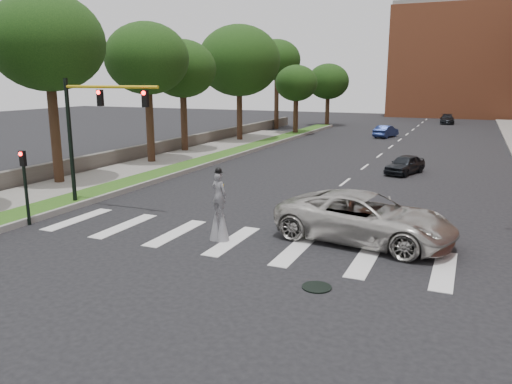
% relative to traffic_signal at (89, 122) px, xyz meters
% --- Properties ---
extents(ground_plane, '(160.00, 160.00, 0.00)m').
position_rel_traffic_signal_xyz_m(ground_plane, '(9.78, -3.00, -4.15)').
color(ground_plane, black).
rests_on(ground_plane, ground).
extents(grass_median, '(2.00, 60.00, 0.25)m').
position_rel_traffic_signal_xyz_m(grass_median, '(-1.72, 17.00, -4.03)').
color(grass_median, '#275117').
rests_on(grass_median, ground).
extents(median_curb, '(0.20, 60.00, 0.28)m').
position_rel_traffic_signal_xyz_m(median_curb, '(-0.67, 17.00, -4.01)').
color(median_curb, gray).
rests_on(median_curb, ground).
extents(sidewalk_left, '(4.00, 60.00, 0.18)m').
position_rel_traffic_signal_xyz_m(sidewalk_left, '(-4.72, 7.00, -4.06)').
color(sidewalk_left, gray).
rests_on(sidewalk_left, ground).
extents(stone_wall, '(0.50, 56.00, 1.10)m').
position_rel_traffic_signal_xyz_m(stone_wall, '(-7.22, 19.00, -3.60)').
color(stone_wall, '#524D46').
rests_on(stone_wall, ground).
extents(manhole, '(0.90, 0.90, 0.04)m').
position_rel_traffic_signal_xyz_m(manhole, '(12.78, -5.00, -4.13)').
color(manhole, black).
rests_on(manhole, ground).
extents(building_backdrop, '(26.00, 14.00, 18.00)m').
position_rel_traffic_signal_xyz_m(building_backdrop, '(15.78, 75.00, 4.85)').
color(building_backdrop, '#C2643D').
rests_on(building_backdrop, ground).
extents(traffic_signal, '(5.30, 0.23, 6.20)m').
position_rel_traffic_signal_xyz_m(traffic_signal, '(0.00, 0.00, 0.00)').
color(traffic_signal, black).
rests_on(traffic_signal, ground).
extents(secondary_signal, '(0.25, 0.21, 3.23)m').
position_rel_traffic_signal_xyz_m(secondary_signal, '(-0.52, -3.50, -2.20)').
color(secondary_signal, black).
rests_on(secondary_signal, ground).
extents(stilt_performer, '(0.84, 0.57, 2.88)m').
position_rel_traffic_signal_xyz_m(stilt_performer, '(7.98, -2.11, -3.03)').
color(stilt_performer, '#321F14').
rests_on(stilt_performer, ground).
extents(suv_crossing, '(7.19, 4.10, 1.89)m').
position_rel_traffic_signal_xyz_m(suv_crossing, '(13.18, 0.00, -3.20)').
color(suv_crossing, '#B5B2AB').
rests_on(suv_crossing, ground).
extents(car_near, '(2.58, 3.97, 1.26)m').
position_rel_traffic_signal_xyz_m(car_near, '(12.75, 15.35, -3.52)').
color(car_near, black).
rests_on(car_near, ground).
extents(car_mid, '(2.29, 4.17, 1.30)m').
position_rel_traffic_signal_xyz_m(car_mid, '(8.02, 36.89, -3.50)').
color(car_mid, navy).
rests_on(car_mid, ground).
extents(car_far, '(2.21, 4.72, 1.33)m').
position_rel_traffic_signal_xyz_m(car_far, '(13.20, 57.95, -3.48)').
color(car_far, black).
rests_on(car_far, ground).
extents(tree_1, '(6.44, 6.44, 10.92)m').
position_rel_traffic_signal_xyz_m(tree_1, '(-5.71, 3.52, 3.99)').
color(tree_1, '#321F14').
rests_on(tree_1, ground).
extents(tree_2, '(6.01, 6.01, 10.16)m').
position_rel_traffic_signal_xyz_m(tree_2, '(-5.16, 12.13, 3.41)').
color(tree_2, '#321F14').
rests_on(tree_2, ground).
extents(tree_3, '(5.65, 5.65, 9.43)m').
position_rel_traffic_signal_xyz_m(tree_3, '(-6.07, 18.37, 2.83)').
color(tree_3, '#321F14').
rests_on(tree_3, ground).
extents(tree_4, '(8.18, 8.18, 11.45)m').
position_rel_traffic_signal_xyz_m(tree_4, '(-5.14, 27.51, 3.80)').
color(tree_4, '#321F14').
rests_on(tree_4, ground).
extents(tree_5, '(5.92, 5.92, 11.08)m').
position_rel_traffic_signal_xyz_m(tree_5, '(-6.53, 41.44, 4.35)').
color(tree_5, '#321F14').
rests_on(tree_5, ground).
extents(tree_6, '(4.73, 4.73, 7.78)m').
position_rel_traffic_signal_xyz_m(tree_6, '(-1.95, 35.67, 1.56)').
color(tree_6, '#321F14').
rests_on(tree_6, ground).
extents(tree_7, '(5.58, 5.58, 8.29)m').
position_rel_traffic_signal_xyz_m(tree_7, '(-1.76, 48.36, 1.73)').
color(tree_7, '#321F14').
rests_on(tree_7, ground).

